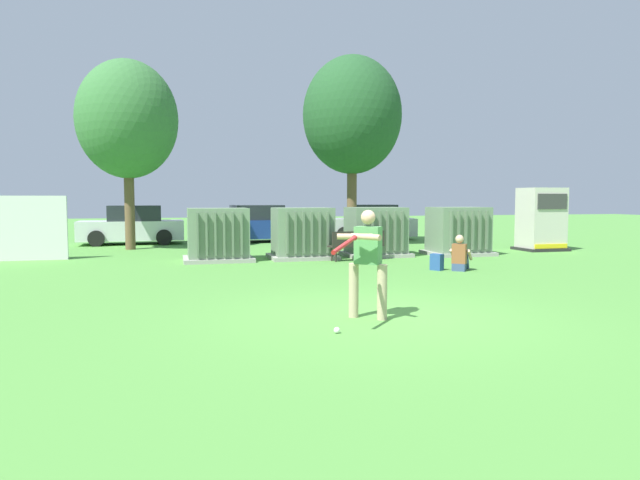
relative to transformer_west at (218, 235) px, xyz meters
name	(u,v)px	position (x,y,z in m)	size (l,w,h in m)	color
ground_plane	(379,316)	(1.94, -8.90, -0.79)	(96.00, 96.00, 0.00)	#51933D
transformer_west	(218,235)	(0.00, 0.00, 0.00)	(2.10, 1.70, 1.62)	#9E9B93
transformer_mid_west	(302,234)	(2.66, 0.02, 0.00)	(2.10, 1.70, 1.62)	#9E9B93
transformer_mid_east	(376,232)	(5.19, 0.17, 0.00)	(2.10, 1.70, 1.62)	#9E9B93
transformer_east	(458,232)	(8.04, -0.16, 0.00)	(2.10, 1.70, 1.62)	#9E9B93
generator_enclosure	(541,220)	(11.81, 0.59, 0.35)	(1.60, 1.40, 2.30)	#262626
park_bench	(357,243)	(4.17, -0.98, -0.25)	(1.84, 0.71, 0.92)	#2D2823
batter	(367,258)	(1.67, -9.04, 0.19)	(1.20, 1.41, 1.74)	tan
sports_ball	(337,330)	(0.95, -9.84, -0.74)	(0.09, 0.09, 0.09)	white
seated_spectator	(460,256)	(6.07, -3.95, -0.41)	(0.72, 0.76, 0.96)	#384C75
backpack	(437,262)	(5.51, -3.74, -0.57)	(0.36, 0.38, 0.44)	#264C8C
tree_left	(127,120)	(-2.90, 4.71, 4.02)	(3.67, 3.67, 7.01)	brown
tree_center_left	(352,116)	(5.79, 4.67, 4.48)	(4.02, 4.02, 7.67)	brown
parked_car_left_of_center	(132,226)	(-3.00, 7.26, -0.04)	(4.24, 2.00, 1.62)	silver
parked_car_right_of_center	(254,225)	(2.09, 7.07, -0.04)	(4.37, 2.29, 1.62)	navy
parked_car_rightmost	(370,223)	(7.49, 7.29, -0.04)	(4.39, 2.33, 1.62)	#B2B2B7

